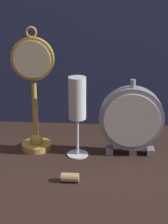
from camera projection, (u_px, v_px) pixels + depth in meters
name	position (u px, v px, depth m)	size (l,w,h in m)	color
ground_plane	(82.00, 171.00, 0.94)	(4.00, 4.00, 0.00)	black
fabric_backdrop_drape	(90.00, 36.00, 1.14)	(1.70, 0.01, 0.58)	navy
pocket_watch_on_stand	(34.00, 94.00, 1.00)	(0.11, 0.08, 0.34)	gold
mantel_clock_silver	(131.00, 119.00, 0.99)	(0.17, 0.04, 0.21)	gray
champagne_flute	(77.00, 104.00, 0.97)	(0.06, 0.06, 0.22)	silver
wine_cork	(70.00, 177.00, 0.88)	(0.02, 0.02, 0.04)	tan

